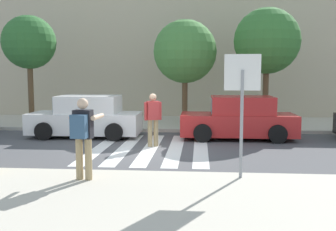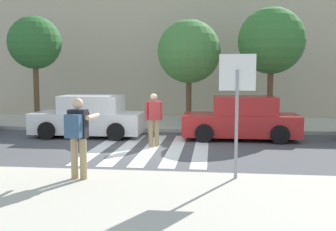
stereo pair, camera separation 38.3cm
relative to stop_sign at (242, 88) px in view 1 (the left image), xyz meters
name	(u,v)px [view 1 (the left image)]	position (x,y,z in m)	size (l,w,h in m)	color
ground_plane	(149,150)	(-2.45, 3.61, -2.06)	(120.00, 120.00, 0.00)	#4C4C4F
sidewalk_near	(99,222)	(-2.45, -2.59, -1.99)	(60.00, 6.00, 0.14)	beige
sidewalk_far	(166,123)	(-2.45, 9.61, -1.99)	(60.00, 4.80, 0.14)	beige
building_facade_far	(173,57)	(-2.45, 14.01, 1.23)	(56.00, 4.00, 6.58)	beige
crosswalk_stripe_0	(101,147)	(-4.05, 3.81, -2.06)	(0.44, 5.20, 0.01)	silver
crosswalk_stripe_1	(125,148)	(-3.25, 3.81, -2.06)	(0.44, 5.20, 0.01)	silver
crosswalk_stripe_2	(150,148)	(-2.45, 3.81, -2.06)	(0.44, 5.20, 0.01)	silver
crosswalk_stripe_3	(175,149)	(-1.65, 3.81, -2.06)	(0.44, 5.20, 0.01)	silver
crosswalk_stripe_4	(201,149)	(-0.85, 3.81, -2.06)	(0.44, 5.20, 0.01)	silver
stop_sign	(242,88)	(0.00, 0.00, 0.00)	(0.76, 0.08, 2.64)	gray
photographer_with_backpack	(83,132)	(-3.31, -0.47, -0.89)	(0.63, 0.87, 1.72)	tan
pedestrian_crossing	(153,117)	(-2.40, 4.15, -1.09)	(0.54, 0.37, 1.72)	tan
parked_car_white	(86,118)	(-5.11, 5.91, -1.34)	(4.10, 1.92, 1.55)	white
parked_car_red	(239,119)	(0.53, 5.91, -1.34)	(4.10, 1.92, 1.55)	red
street_tree_west	(29,43)	(-8.35, 8.46, 1.63)	(2.33, 2.33, 4.75)	brown
street_tree_center	(185,52)	(-1.54, 8.75, 1.23)	(2.73, 2.73, 4.54)	brown
street_tree_east	(267,41)	(1.87, 8.40, 1.63)	(2.74, 2.74, 4.94)	brown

